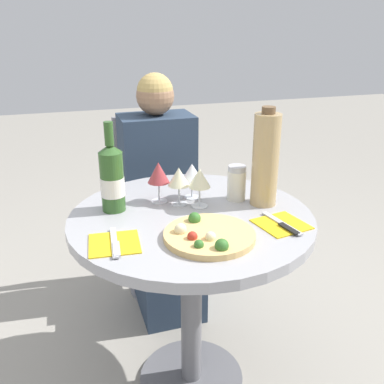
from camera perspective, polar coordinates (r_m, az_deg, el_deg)
ground_plane at (r=1.91m, az=-0.09°, el=-23.70°), size 12.00×12.00×0.00m
dining_table at (r=1.55m, az=-0.10°, el=-8.08°), size 0.84×0.84×0.74m
chair_behind_diner at (r=2.25m, az=-4.83°, el=-2.38°), size 0.37×0.37×0.92m
seated_diner at (r=2.10m, az=-3.97°, el=-2.27°), size 0.35×0.46×1.15m
pizza_large at (r=1.31m, az=1.98°, el=-5.78°), size 0.28×0.28×0.05m
wine_bottle at (r=1.49m, az=-10.61°, el=1.82°), size 0.08×0.08×0.31m
tall_carafe at (r=1.53m, az=9.77°, el=4.30°), size 0.09×0.09×0.35m
sugar_shaker at (r=1.59m, az=5.96°, el=1.20°), size 0.07×0.07×0.13m
wine_glass_back_left at (r=1.55m, az=-4.50°, el=2.53°), size 0.08×0.08×0.15m
wine_glass_center at (r=1.52m, az=-1.78°, el=1.96°), size 0.08×0.08×0.14m
wine_glass_back_right at (r=1.58m, az=-0.01°, el=2.54°), size 0.08×0.08×0.13m
wine_glass_front_right at (r=1.50m, az=1.02°, el=1.80°), size 0.08×0.08×0.14m
place_setting_left at (r=1.30m, az=-10.30°, el=-6.79°), size 0.16×0.19×0.01m
place_setting_right at (r=1.43m, az=11.89°, el=-4.23°), size 0.17×0.19×0.01m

